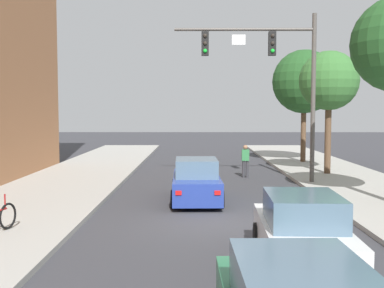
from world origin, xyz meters
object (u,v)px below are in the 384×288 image
Objects in this scene: street_tree_second at (329,81)px; street_tree_third at (304,82)px; traffic_signal_mast at (274,66)px; car_following_white at (302,234)px; pedestrian_crossing_road at (245,159)px; car_lead_blue at (196,182)px.

street_tree_third reaches higher than street_tree_second.
street_tree_second is (3.26, 2.92, -0.49)m from traffic_signal_mast.
traffic_signal_mast reaches higher than car_following_white.
pedestrian_crossing_road is at bearing -124.73° from street_tree_third.
car_following_white is at bearing -73.22° from car_lead_blue.
car_following_white is at bearing -102.78° from street_tree_third.
traffic_signal_mast is at bearing 48.47° from car_lead_blue.
pedestrian_crossing_road is 5.81m from street_tree_second.
traffic_signal_mast is at bearing -110.98° from street_tree_third.
car_lead_blue is 0.99× the size of car_following_white.
pedestrian_crossing_road is (0.24, 13.79, 0.19)m from car_following_white.
traffic_signal_mast is 9.23m from street_tree_third.
traffic_signal_mast is 1.75× the size of car_lead_blue.
car_following_white is 15.53m from street_tree_second.
car_following_white is (2.24, -7.45, 0.00)m from car_lead_blue.
street_tree_third is at bearing 77.22° from car_following_white.
car_following_white is (-1.23, -11.37, -4.61)m from traffic_signal_mast.
traffic_signal_mast is 1.74× the size of car_following_white.
street_tree_third is at bearing 69.02° from traffic_signal_mast.
street_tree_second is at bearing 45.44° from car_lead_blue.
street_tree_second is at bearing 41.82° from traffic_signal_mast.
street_tree_third reaches higher than car_following_white.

